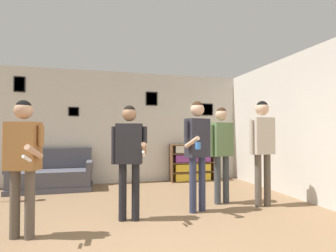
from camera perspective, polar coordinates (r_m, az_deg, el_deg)
wall_back at (r=6.49m, az=-10.20°, el=-0.22°), size 8.46×0.08×2.70m
wall_right at (r=5.63m, az=24.62°, el=0.02°), size 0.06×6.57×2.70m
couch at (r=6.20m, az=-23.88°, el=-9.94°), size 1.64×0.80×0.87m
bookshelf at (r=6.69m, az=5.22°, el=-7.94°), size 1.11×0.30×0.92m
person_player_foreground_left at (r=3.49m, az=-29.05°, el=-5.29°), size 0.48×0.54×1.60m
person_player_foreground_center at (r=3.71m, az=-8.44°, el=-5.19°), size 0.49×0.51×1.60m
person_watcher_holding_cup at (r=4.09m, az=6.44°, el=-3.73°), size 0.48×0.52×1.71m
person_spectator_near_bookshelf at (r=4.64m, az=11.58°, el=-3.93°), size 0.49×0.27×1.66m
person_spectator_far_right at (r=4.65m, az=19.85°, el=-3.02°), size 0.50×0.22×1.75m
bottle_on_floor at (r=5.70m, az=-30.72°, el=-12.70°), size 0.06×0.06×0.22m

